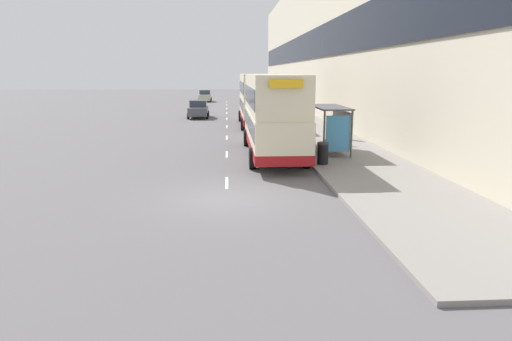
{
  "coord_description": "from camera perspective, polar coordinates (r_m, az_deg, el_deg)",
  "views": [
    {
      "loc": [
        0.06,
        -15.71,
        4.39
      ],
      "look_at": [
        1.94,
        14.23,
        -2.05
      ],
      "focal_mm": 32.0,
      "sensor_mm": 36.0,
      "label": 1
    }
  ],
  "objects": [
    {
      "name": "lane_mark_3",
      "position": [
        38.19,
        -3.67,
        5.49
      ],
      "size": [
        0.12,
        2.0,
        0.01
      ],
      "color": "silver",
      "rests_on": "ground_plane"
    },
    {
      "name": "bus_shelter",
      "position": [
        24.93,
        9.74,
        6.15
      ],
      "size": [
        1.6,
        4.2,
        2.48
      ],
      "color": "#4C4C51",
      "rests_on": "ground_plane"
    },
    {
      "name": "pavement",
      "position": [
        54.76,
        3.2,
        7.57
      ],
      "size": [
        5.0,
        93.0,
        0.14
      ],
      "color": "gray",
      "rests_on": "ground_plane"
    },
    {
      "name": "pedestrian_1",
      "position": [
        30.47,
        10.66,
        5.68
      ],
      "size": [
        0.37,
        0.37,
        1.86
      ],
      "color": "#23232D",
      "rests_on": "ground_plane"
    },
    {
      "name": "lane_mark_0",
      "position": [
        18.63,
        -3.67,
        -1.53
      ],
      "size": [
        0.12,
        2.0,
        0.01
      ],
      "color": "silver",
      "rests_on": "ground_plane"
    },
    {
      "name": "pedestrian_at_shelter",
      "position": [
        28.13,
        9.93,
        4.89
      ],
      "size": [
        0.31,
        0.31,
        1.57
      ],
      "color": "#23232D",
      "rests_on": "ground_plane"
    },
    {
      "name": "litter_bin",
      "position": [
        21.82,
        8.35,
        2.16
      ],
      "size": [
        0.55,
        0.55,
        1.05
      ],
      "color": "black",
      "rests_on": "ground_plane"
    },
    {
      "name": "car_1",
      "position": [
        72.18,
        -6.4,
        9.24
      ],
      "size": [
        2.0,
        4.08,
        1.78
      ],
      "rotation": [
        0.0,
        0.0,
        3.14
      ],
      "color": "#B7B799",
      "rests_on": "ground_plane"
    },
    {
      "name": "lane_mark_6",
      "position": [
        57.93,
        -3.67,
        7.74
      ],
      "size": [
        0.12,
        2.0,
        0.01
      ],
      "color": "silver",
      "rests_on": "ground_plane"
    },
    {
      "name": "double_decker_bus_ahead",
      "position": [
        38.78,
        0.06,
        9.0
      ],
      "size": [
        2.85,
        10.36,
        4.3
      ],
      "color": "beige",
      "rests_on": "ground_plane"
    },
    {
      "name": "car_0",
      "position": [
        46.09,
        -7.21,
        7.62
      ],
      "size": [
        2.03,
        4.19,
        1.73
      ],
      "rotation": [
        0.0,
        0.0,
        3.14
      ],
      "color": "#4C5156",
      "rests_on": "ground_plane"
    },
    {
      "name": "lane_mark_4",
      "position": [
        44.76,
        -3.67,
        6.46
      ],
      "size": [
        0.12,
        2.0,
        0.01
      ],
      "color": "silver",
      "rests_on": "ground_plane"
    },
    {
      "name": "lane_mark_2",
      "position": [
        31.63,
        -3.67,
        4.12
      ],
      "size": [
        0.12,
        2.0,
        0.01
      ],
      "color": "silver",
      "rests_on": "ground_plane"
    },
    {
      "name": "double_decker_bus_near",
      "position": [
        24.32,
        2.14,
        7.13
      ],
      "size": [
        2.85,
        10.67,
        4.3
      ],
      "color": "beige",
      "rests_on": "ground_plane"
    },
    {
      "name": "lane_mark_1",
      "position": [
        25.1,
        -3.67,
        2.02
      ],
      "size": [
        0.12,
        2.0,
        0.01
      ],
      "color": "silver",
      "rests_on": "ground_plane"
    },
    {
      "name": "lane_mark_7",
      "position": [
        64.52,
        -3.67,
        8.19
      ],
      "size": [
        0.12,
        2.0,
        0.01
      ],
      "color": "silver",
      "rests_on": "ground_plane"
    },
    {
      "name": "lane_mark_5",
      "position": [
        51.34,
        -3.67,
        7.19
      ],
      "size": [
        0.12,
        2.0,
        0.01
      ],
      "color": "silver",
      "rests_on": "ground_plane"
    },
    {
      "name": "ground_plane",
      "position": [
        16.31,
        -3.67,
        -3.53
      ],
      "size": [
        220.0,
        220.0,
        0.0
      ],
      "primitive_type": "plane",
      "color": "#5B595B"
    },
    {
      "name": "lane_mark_8",
      "position": [
        71.11,
        -3.67,
        8.55
      ],
      "size": [
        0.12,
        2.0,
        0.01
      ],
      "color": "silver",
      "rests_on": "ground_plane"
    },
    {
      "name": "terrace_facade",
      "position": [
        55.33,
        7.57,
        15.85
      ],
      "size": [
        3.1,
        93.0,
        16.21
      ],
      "color": "beige",
      "rests_on": "ground_plane"
    }
  ]
}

